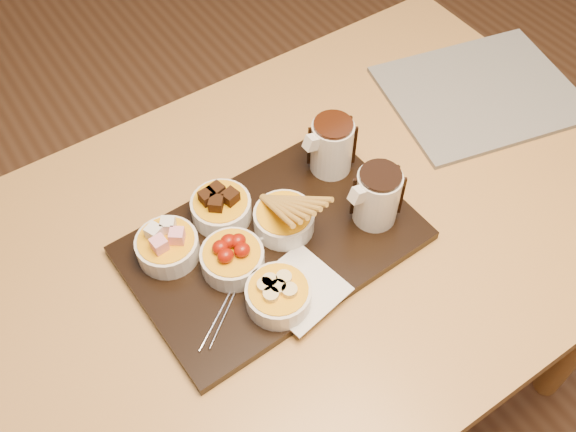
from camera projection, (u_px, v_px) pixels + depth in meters
ground at (304, 393)px, 1.68m from camera, size 5.00×5.00×0.00m
dining_table at (311, 256)px, 1.17m from camera, size 1.20×0.80×0.75m
serving_board at (273, 243)px, 1.05m from camera, size 0.47×0.32×0.02m
napkin at (300, 288)px, 0.99m from camera, size 0.14×0.14×0.00m
bowl_marshmallows at (168, 247)px, 1.01m from camera, size 0.10×0.10×0.04m
bowl_cake at (221, 209)px, 1.06m from camera, size 0.10×0.10×0.04m
bowl_strawberries at (233, 260)px, 1.00m from camera, size 0.10×0.10×0.04m
bowl_biscotti at (284, 220)px, 1.05m from camera, size 0.10×0.10×0.04m
bowl_bananas at (278, 296)px, 0.96m from camera, size 0.10×0.10×0.04m
pitcher_dark_chocolate at (377, 197)px, 1.03m from camera, size 0.08×0.08×0.10m
pitcher_milk_chocolate at (332, 147)px, 1.10m from camera, size 0.08×0.08×0.10m
fondue_skewers at (237, 279)px, 1.00m from camera, size 0.17×0.23×0.01m
newspaper at (481, 93)px, 1.28m from camera, size 0.42×0.37×0.01m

